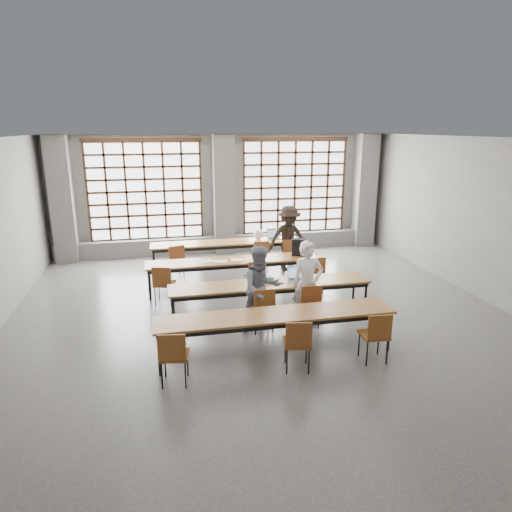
{
  "coord_description": "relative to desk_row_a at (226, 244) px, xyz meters",
  "views": [
    {
      "loc": [
        -1.96,
        -8.14,
        3.71
      ],
      "look_at": [
        -0.08,
        0.4,
        1.22
      ],
      "focal_mm": 32.0,
      "sensor_mm": 36.0,
      "label": 1
    }
  ],
  "objects": [
    {
      "name": "column_mid",
      "position": [
        0.19,
        1.59,
        1.09
      ],
      "size": [
        0.6,
        0.55,
        3.5
      ],
      "primitive_type": "cube",
      "color": "#575755",
      "rests_on": "floor"
    },
    {
      "name": "chair_back_mid",
      "position": [
        0.8,
        -0.63,
        -0.13
      ],
      "size": [
        0.43,
        0.43,
        0.88
      ],
      "color": "brown",
      "rests_on": "floor"
    },
    {
      "name": "paper_sheet_c",
      "position": [
        -0.0,
        -1.74,
        0.07
      ],
      "size": [
        0.33,
        0.26,
        0.0
      ],
      "primitive_type": "cube",
      "rotation": [
        0.0,
        0.0,
        -0.16
      ],
      "color": "white",
      "rests_on": "desk_row_b"
    },
    {
      "name": "window_right",
      "position": [
        2.44,
        1.79,
        1.24
      ],
      "size": [
        3.32,
        0.12,
        3.0
      ],
      "color": "white",
      "rests_on": "wall_back"
    },
    {
      "name": "chair_near_left",
      "position": [
        -1.65,
        -5.65,
        -0.13
      ],
      "size": [
        0.48,
        0.49,
        0.88
      ],
      "color": "brown",
      "rests_on": "floor"
    },
    {
      "name": "backpack",
      "position": [
        1.5,
        -1.69,
        0.27
      ],
      "size": [
        0.36,
        0.28,
        0.4
      ],
      "primitive_type": "cube",
      "rotation": [
        0.0,
        0.0,
        -0.26
      ],
      "color": "black",
      "rests_on": "desk_row_b"
    },
    {
      "name": "chair_near_mid",
      "position": [
        0.24,
        -5.65,
        -0.13
      ],
      "size": [
        0.5,
        0.5,
        0.88
      ],
      "color": "brown",
      "rests_on": "floor"
    },
    {
      "name": "laptop_back",
      "position": [
        1.35,
        0.11,
        0.13
      ],
      "size": [
        0.37,
        0.31,
        0.26
      ],
      "color": "#B9B9BE",
      "rests_on": "desk_row_a"
    },
    {
      "name": "chair_front_left",
      "position": [
        0.05,
        -4.14,
        -0.13
      ],
      "size": [
        0.44,
        0.44,
        0.88
      ],
      "color": "brown",
      "rests_on": "floor"
    },
    {
      "name": "mouse",
      "position": [
        1.29,
        -3.53,
        0.08
      ],
      "size": [
        0.1,
        0.07,
        0.04
      ],
      "primitive_type": "ellipsoid",
      "rotation": [
        0.0,
        0.0,
        -0.02
      ],
      "color": "white",
      "rests_on": "desk_row_c"
    },
    {
      "name": "paper_sheet_a",
      "position": [
        -0.7,
        -1.69,
        0.07
      ],
      "size": [
        0.35,
        0.31,
        0.0
      ],
      "primitive_type": "cube",
      "rotation": [
        0.0,
        0.0,
        0.39
      ],
      "color": "silver",
      "rests_on": "desk_row_b"
    },
    {
      "name": "phone",
      "position": [
        0.52,
        -3.61,
        0.07
      ],
      "size": [
        0.14,
        0.09,
        0.01
      ],
      "primitive_type": "cube",
      "rotation": [
        0.0,
        0.0,
        0.22
      ],
      "color": "black",
      "rests_on": "desk_row_c"
    },
    {
      "name": "chair_front_right",
      "position": [
        0.94,
        -4.14,
        -0.13
      ],
      "size": [
        0.42,
        0.43,
        0.88
      ],
      "color": "maroon",
      "rests_on": "floor"
    },
    {
      "name": "ceiling",
      "position": [
        0.19,
        -3.63,
        2.84
      ],
      "size": [
        11.0,
        11.0,
        0.0
      ],
      "primitive_type": "plane",
      "rotation": [
        3.14,
        0.0,
        0.0
      ],
      "color": "silver",
      "rests_on": "floor"
    },
    {
      "name": "student_back",
      "position": [
        1.6,
        -0.5,
        0.2
      ],
      "size": [
        1.14,
        0.68,
        1.73
      ],
      "primitive_type": "imported",
      "rotation": [
        0.0,
        0.0,
        0.03
      ],
      "color": "black",
      "rests_on": "floor"
    },
    {
      "name": "plastic_bag",
      "position": [
        0.9,
        0.05,
        0.21
      ],
      "size": [
        0.3,
        0.26,
        0.29
      ],
      "primitive_type": "ellipsoid",
      "rotation": [
        0.0,
        0.0,
        -0.2
      ],
      "color": "white",
      "rests_on": "desk_row_a"
    },
    {
      "name": "desk_row_b",
      "position": [
        -0.1,
        -1.74,
        0.0
      ],
      "size": [
        4.0,
        0.7,
        0.73
      ],
      "color": "brown",
      "rests_on": "floor"
    },
    {
      "name": "chair_back_right",
      "position": [
        1.59,
        -0.63,
        -0.13
      ],
      "size": [
        0.46,
        0.47,
        0.88
      ],
      "color": "brown",
      "rests_on": "floor"
    },
    {
      "name": "window_left",
      "position": [
        -2.06,
        1.79,
        1.24
      ],
      "size": [
        3.32,
        0.12,
        3.0
      ],
      "color": "white",
      "rests_on": "wall_back"
    },
    {
      "name": "chair_back_left",
      "position": [
        -1.38,
        -0.63,
        -0.13
      ],
      "size": [
        0.51,
        0.51,
        0.88
      ],
      "color": "brown",
      "rests_on": "floor"
    },
    {
      "name": "student_male",
      "position": [
        0.94,
        -4.01,
        0.17
      ],
      "size": [
        0.61,
        0.41,
        1.66
      ],
      "primitive_type": "imported",
      "rotation": [
        0.0,
        0.0,
        -0.01
      ],
      "color": "white",
      "rests_on": "floor"
    },
    {
      "name": "wall_right",
      "position": [
        5.19,
        -3.63,
        1.09
      ],
      "size": [
        0.0,
        11.0,
        11.0
      ],
      "primitive_type": "plane",
      "rotation": [
        1.57,
        0.0,
        -1.57
      ],
      "color": "slate",
      "rests_on": "floor"
    },
    {
      "name": "chair_mid_left",
      "position": [
        -1.73,
        -2.37,
        -0.13
      ],
      "size": [
        0.52,
        0.52,
        0.88
      ],
      "color": "brown",
      "rests_on": "floor"
    },
    {
      "name": "wall_front",
      "position": [
        0.19,
        -9.13,
        1.09
      ],
      "size": [
        10.0,
        0.0,
        10.0
      ],
      "primitive_type": "plane",
      "rotation": [
        -1.57,
        0.0,
        0.0
      ],
      "color": "slate",
      "rests_on": "floor"
    },
    {
      "name": "sill_ledge",
      "position": [
        0.19,
        1.67,
        -0.41
      ],
      "size": [
        9.8,
        0.35,
        0.5
      ],
      "primitive_type": "cube",
      "color": "#575755",
      "rests_on": "floor"
    },
    {
      "name": "desk_row_d",
      "position": [
        0.06,
        -5.02,
        0.0
      ],
      "size": [
        4.0,
        0.7,
        0.73
      ],
      "color": "brown",
      "rests_on": "floor"
    },
    {
      "name": "red_pouch",
      "position": [
        -1.64,
        -5.57,
        -0.16
      ],
      "size": [
        0.22,
        0.15,
        0.06
      ],
      "primitive_type": "cube",
      "rotation": [
        0.0,
        0.0,
        0.41
      ],
      "color": "maroon",
      "rests_on": "chair_near_left"
    },
    {
      "name": "student_female",
      "position": [
        0.04,
        -4.01,
        0.15
      ],
      "size": [
        0.88,
        0.73,
        1.62
      ],
      "primitive_type": "imported",
      "rotation": [
        0.0,
        0.0,
        0.16
      ],
      "color": "navy",
      "rests_on": "floor"
    },
    {
      "name": "chair_mid_right",
      "position": [
        1.69,
        -2.37,
        -0.13
      ],
      "size": [
        0.44,
        0.45,
        0.88
      ],
      "color": "brown",
      "rests_on": "floor"
    },
    {
      "name": "chair_near_right",
      "position": [
        1.56,
        -5.65,
        -0.13
      ],
      "size": [
        0.44,
        0.45,
        0.88
      ],
      "color": "brown",
      "rests_on": "floor"
    },
    {
      "name": "laptop_front",
      "position": [
        0.91,
        -3.4,
        0.13
      ],
      "size": [
        0.43,
        0.38,
        0.26
      ],
      "color": "#ADADB2",
      "rests_on": "desk_row_c"
    },
    {
      "name": "desk_row_a",
      "position": [
        0.0,
        0.0,
        0.0
      ],
      "size": [
        4.0,
        0.7,
        0.73
      ],
      "color": "brown",
      "rests_on": "floor"
    },
    {
      "name": "column_left",
      "position": [
        -4.31,
        1.59,
        1.09
      ],
      "size": [
        0.6,
        0.55,
        3.5
      ],
      "primitive_type": "cube",
      "color": "#575755",
      "rests_on": "floor"
    },
    {
      "name": "floor",
      "position": [
        0.19,
        -3.63,
        -0.66
      ],
      "size": [
        11.0,
        11.0,
        0.0
      ],
      "primitive_type": "plane",
      "color": "#484846",
      "rests_on": "ground"
    },
    {
      "name": "paper_sheet_b",
      "position": [
        -0.4,
        -1.79,
        0.07
      ],
      "size": [
        0.33,
        0.25,
        0.0
      ],
      "primitive_type": "cube",
      "rotation": [
        0.0,
        0.0,
        -0.15
      ],
      "color": "silver",
      "rests_on": "desk_row_b"
    },
    {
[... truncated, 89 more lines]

